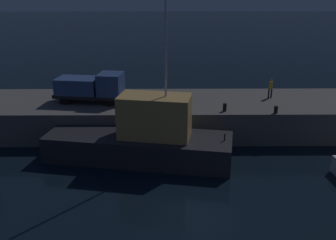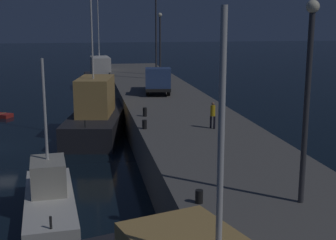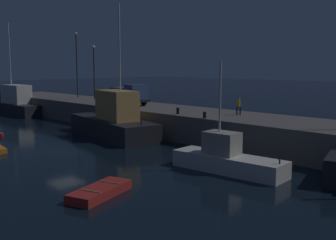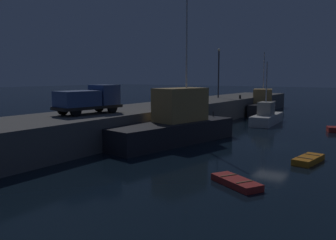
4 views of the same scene
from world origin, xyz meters
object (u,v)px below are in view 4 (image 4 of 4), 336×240
at_px(fishing_boat_orange, 267,117).
at_px(lamp_post_central, 219,69).
at_px(fishing_trawler_red, 174,125).
at_px(rowboat_white_mid, 236,182).
at_px(dockworker, 174,95).
at_px(bollard_east, 180,104).
at_px(dinghy_orange_near, 308,160).
at_px(fishing_boat_blue, 263,105).
at_px(utility_truck, 89,99).
at_px(bollard_central, 240,97).
at_px(bollard_west, 202,102).

bearing_deg(fishing_boat_orange, lamp_post_central, 56.80).
bearing_deg(fishing_trawler_red, rowboat_white_mid, -132.15).
height_order(dockworker, bollard_east, dockworker).
bearing_deg(dinghy_orange_near, fishing_trawler_red, 84.27).
distance_m(fishing_boat_blue, dinghy_orange_near, 31.00).
xyz_separation_m(fishing_boat_blue, dockworker, (-16.92, 4.87, 2.16)).
distance_m(lamp_post_central, utility_truck, 26.47).
distance_m(dinghy_orange_near, lamp_post_central, 29.76).
height_order(fishing_boat_orange, dinghy_orange_near, fishing_boat_orange).
bearing_deg(lamp_post_central, bollard_central, -98.92).
distance_m(fishing_boat_orange, bollard_central, 8.04).
distance_m(fishing_boat_blue, lamp_post_central, 8.89).
xyz_separation_m(fishing_trawler_red, bollard_east, (5.92, 3.00, 1.26)).
bearing_deg(fishing_trawler_red, dockworker, 32.67).
distance_m(fishing_trawler_red, bollard_central, 21.65).
distance_m(fishing_boat_blue, fishing_boat_orange, 11.96).
bearing_deg(dockworker, rowboat_white_mid, -139.67).
relative_size(fishing_trawler_red, utility_truck, 2.23).
height_order(dockworker, bollard_central, dockworker).
xyz_separation_m(fishing_boat_blue, bollard_central, (-5.69, 1.27, 1.49)).
bearing_deg(dinghy_orange_near, dockworker, 57.35).
height_order(fishing_boat_orange, rowboat_white_mid, fishing_boat_orange).
height_order(utility_truck, dockworker, utility_truck).
height_order(fishing_boat_blue, bollard_west, fishing_boat_blue).
distance_m(fishing_boat_orange, dinghy_orange_near, 19.06).
height_order(bollard_west, bollard_central, bollard_west).
xyz_separation_m(utility_truck, bollard_east, (10.22, -2.49, -0.93)).
relative_size(bollard_west, bollard_central, 1.12).
xyz_separation_m(bollard_central, bollard_east, (-15.50, 0.06, 0.06)).
height_order(fishing_boat_orange, bollard_central, fishing_boat_orange).
bearing_deg(fishing_trawler_red, bollard_central, 7.81).
distance_m(fishing_boat_orange, dockworker, 11.16).
bearing_deg(rowboat_white_mid, lamp_post_central, 27.37).
distance_m(fishing_trawler_red, utility_truck, 7.31).
distance_m(utility_truck, bollard_central, 25.87).
xyz_separation_m(bollard_west, bollard_central, (11.83, 0.43, -0.03)).
height_order(rowboat_white_mid, bollard_central, bollard_central).
distance_m(dinghy_orange_near, bollard_west, 17.50).
relative_size(dinghy_orange_near, lamp_post_central, 0.44).
bearing_deg(bollard_central, bollard_east, 179.77).
relative_size(fishing_boat_blue, lamp_post_central, 1.79).
relative_size(dinghy_orange_near, dockworker, 1.92).
height_order(fishing_trawler_red, bollard_west, fishing_trawler_red).
bearing_deg(bollard_west, fishing_boat_blue, -2.75).
bearing_deg(fishing_boat_blue, bollard_central, 167.40).
relative_size(fishing_boat_orange, dockworker, 4.96).
bearing_deg(lamp_post_central, fishing_boat_orange, -123.20).
height_order(rowboat_white_mid, lamp_post_central, lamp_post_central).
bearing_deg(fishing_boat_blue, fishing_boat_orange, -158.74).
xyz_separation_m(dinghy_orange_near, rowboat_white_mid, (-7.16, 1.97, -0.03)).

